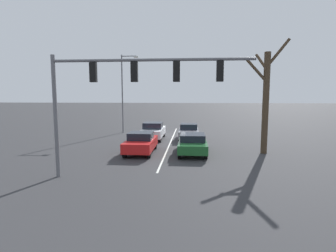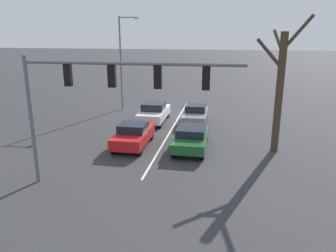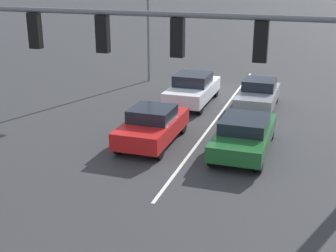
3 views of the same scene
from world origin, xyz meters
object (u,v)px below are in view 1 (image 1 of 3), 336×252
at_px(car_red_midlane_front, 141,143).
at_px(car_darkgreen_leftlane_front, 193,143).
at_px(bare_tree_near, 266,97).
at_px(street_lamp_right_shoulder, 124,89).
at_px(traffic_signal_gantry, 123,83).
at_px(car_gray_leftlane_second, 189,132).
at_px(car_white_midlane_second, 153,131).

xyz_separation_m(car_red_midlane_front, car_darkgreen_leftlane_front, (-3.69, -0.23, -0.02)).
distance_m(car_red_midlane_front, bare_tree_near, 9.39).
height_order(car_red_midlane_front, street_lamp_right_shoulder, street_lamp_right_shoulder).
bearing_deg(car_darkgreen_leftlane_front, street_lamp_right_shoulder, -52.92).
bearing_deg(traffic_signal_gantry, bare_tree_near, -142.31).
relative_size(street_lamp_right_shoulder, bare_tree_near, 1.06).
bearing_deg(bare_tree_near, car_red_midlane_front, 4.84).
height_order(traffic_signal_gantry, bare_tree_near, bare_tree_near).
relative_size(car_darkgreen_leftlane_front, car_gray_leftlane_second, 1.15).
xyz_separation_m(car_darkgreen_leftlane_front, car_white_midlane_second, (3.68, -5.82, 0.05)).
bearing_deg(car_red_midlane_front, car_white_midlane_second, -90.04).
relative_size(car_gray_leftlane_second, street_lamp_right_shoulder, 0.48).
relative_size(car_gray_leftlane_second, traffic_signal_gantry, 0.42).
distance_m(car_red_midlane_front, car_white_midlane_second, 6.05).
xyz_separation_m(car_gray_leftlane_second, traffic_signal_gantry, (3.09, 12.07, 3.96)).
relative_size(car_red_midlane_front, traffic_signal_gantry, 0.43).
distance_m(car_darkgreen_leftlane_front, car_gray_leftlane_second, 6.02).
bearing_deg(traffic_signal_gantry, car_red_midlane_front, -87.26).
height_order(car_darkgreen_leftlane_front, traffic_signal_gantry, traffic_signal_gantry).
bearing_deg(car_white_midlane_second, traffic_signal_gantry, 91.32).
distance_m(street_lamp_right_shoulder, bare_tree_near, 15.67).
xyz_separation_m(traffic_signal_gantry, bare_tree_near, (-8.49, -6.56, -0.67)).
bearing_deg(street_lamp_right_shoulder, car_darkgreen_leftlane_front, 127.08).
relative_size(car_darkgreen_leftlane_front, car_white_midlane_second, 1.03).
xyz_separation_m(street_lamp_right_shoulder, bare_tree_near, (-12.54, 9.36, -0.84)).
relative_size(car_darkgreen_leftlane_front, bare_tree_near, 0.58).
relative_size(car_white_midlane_second, car_gray_leftlane_second, 1.12).
relative_size(car_darkgreen_leftlane_front, traffic_signal_gantry, 0.48).
distance_m(car_darkgreen_leftlane_front, bare_tree_near, 6.07).
bearing_deg(car_white_midlane_second, street_lamp_right_shoulder, -47.00).
bearing_deg(car_red_midlane_front, street_lamp_right_shoulder, -69.52).
xyz_separation_m(car_white_midlane_second, car_gray_leftlane_second, (-3.36, -0.20, -0.07)).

